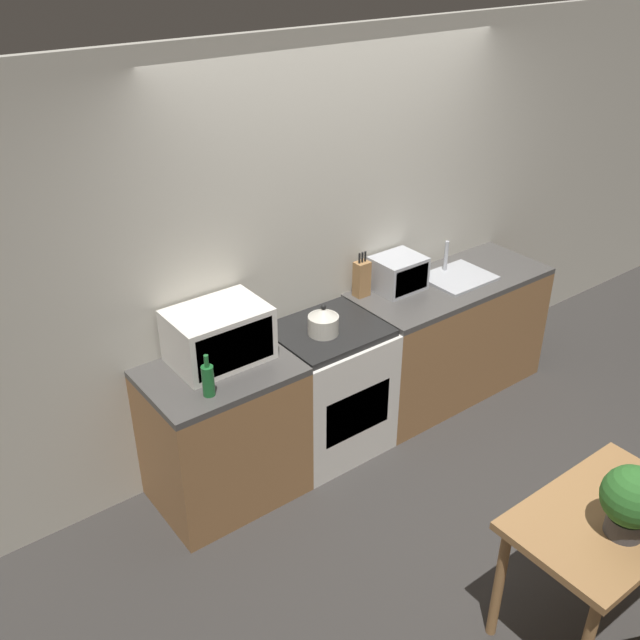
{
  "coord_description": "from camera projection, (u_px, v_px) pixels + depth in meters",
  "views": [
    {
      "loc": [
        -2.67,
        -2.36,
        3.1
      ],
      "look_at": [
        -0.46,
        0.55,
        1.05
      ],
      "focal_mm": 40.0,
      "sensor_mm": 36.0,
      "label": 1
    }
  ],
  "objects": [
    {
      "name": "toaster_oven",
      "position": [
        398.0,
        273.0,
        4.83
      ],
      "size": [
        0.33,
        0.28,
        0.23
      ],
      "color": "#ADAFB5",
      "rests_on": "counter_right_run"
    },
    {
      "name": "bottle",
      "position": [
        208.0,
        380.0,
        3.74
      ],
      "size": [
        0.07,
        0.07,
        0.25
      ],
      "color": "#1E662D",
      "rests_on": "counter_left_run"
    },
    {
      "name": "counter_right_run",
      "position": [
        447.0,
        336.0,
        5.2
      ],
      "size": [
        1.5,
        0.62,
        0.9
      ],
      "color": "olive",
      "rests_on": "ground_plane"
    },
    {
      "name": "dining_table",
      "position": [
        604.0,
        531.0,
        3.31
      ],
      "size": [
        0.94,
        0.59,
        0.73
      ],
      "color": "#9E7042",
      "rests_on": "ground_plane"
    },
    {
      "name": "kettle",
      "position": [
        323.0,
        321.0,
        4.31
      ],
      "size": [
        0.19,
        0.19,
        0.2
      ],
      "color": "beige",
      "rests_on": "stove_range"
    },
    {
      "name": "ground_plane",
      "position": [
        429.0,
        475.0,
        4.56
      ],
      "size": [
        16.0,
        16.0,
        0.0
      ],
      "primitive_type": "plane",
      "color": "#33302D"
    },
    {
      "name": "wall_back",
      "position": [
        336.0,
        239.0,
        4.62
      ],
      "size": [
        10.0,
        0.06,
        2.6
      ],
      "color": "beige",
      "rests_on": "ground_plane"
    },
    {
      "name": "counter_left_run",
      "position": [
        224.0,
        433.0,
        4.22
      ],
      "size": [
        0.86,
        0.62,
        0.9
      ],
      "color": "olive",
      "rests_on": "ground_plane"
    },
    {
      "name": "microwave",
      "position": [
        219.0,
        335.0,
        4.02
      ],
      "size": [
        0.55,
        0.39,
        0.32
      ],
      "color": "silver",
      "rests_on": "counter_left_run"
    },
    {
      "name": "potted_plant",
      "position": [
        632.0,
        500.0,
        3.06
      ],
      "size": [
        0.27,
        0.27,
        0.35
      ],
      "color": "#424247",
      "rests_on": "dining_table"
    },
    {
      "name": "sink_basin",
      "position": [
        458.0,
        276.0,
        5.01
      ],
      "size": [
        0.46,
        0.38,
        0.24
      ],
      "color": "#ADAFB5",
      "rests_on": "counter_right_run"
    },
    {
      "name": "stove_range",
      "position": [
        328.0,
        389.0,
        4.63
      ],
      "size": [
        0.7,
        0.62,
        0.9
      ],
      "color": "silver",
      "rests_on": "ground_plane"
    },
    {
      "name": "knife_block",
      "position": [
        362.0,
        279.0,
        4.73
      ],
      "size": [
        0.1,
        0.08,
        0.32
      ],
      "color": "#9E7042",
      "rests_on": "counter_right_run"
    }
  ]
}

